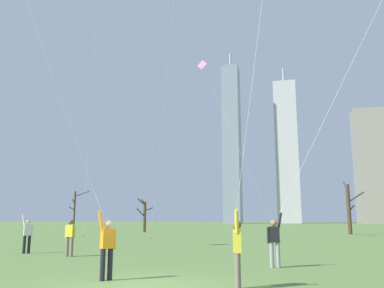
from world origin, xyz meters
name	(u,v)px	position (x,y,z in m)	size (l,w,h in m)	color
ground_plane	(137,286)	(0.00, 0.00, 0.00)	(400.00, 400.00, 0.00)	#5B7A3D
kite_flyer_midfield_right_yellow	(304,174)	(4.38, 5.25, 3.25)	(7.18, 3.43, 14.33)	gray
kite_flyer_midfield_left_purple	(264,28)	(3.42, -1.84, 5.64)	(4.13, 9.20, 21.13)	#726656
kite_flyer_midfield_center_red	(80,167)	(-1.65, -0.15, 3.03)	(4.37, 7.08, 17.75)	black
bystander_strolling_midfield	(70,236)	(-5.81, 6.80, 0.90)	(0.51, 0.22, 1.62)	#726656
distant_kite_high_overhead_pink	(208,79)	(-2.32, 21.69, 13.21)	(6.42, 1.21, 14.99)	pink
distant_kite_low_near_trees_white	(95,30)	(-17.65, 30.70, 23.65)	(3.01, 6.43, 28.24)	white
bare_tree_leftmost	(75,209)	(-23.86, 39.08, 2.86)	(1.74, 2.35, 5.35)	#4C3828
bare_tree_far_right_edge	(349,207)	(10.12, 36.52, 2.89)	(2.00, 1.64, 5.75)	#423326
bare_tree_center	(144,215)	(-13.59, 37.79, 2.07)	(1.66, 2.39, 4.13)	#4C3828
skyline_squat_block	(232,143)	(-14.56, 128.16, 27.64)	(5.74, 8.19, 61.01)	gray
skyline_short_annex	(287,151)	(4.06, 139.23, 25.77)	(8.03, 9.43, 57.80)	#B2B2B7
skyline_mid_tower_left	(373,166)	(31.45, 131.39, 18.70)	(11.17, 8.80, 37.40)	gray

